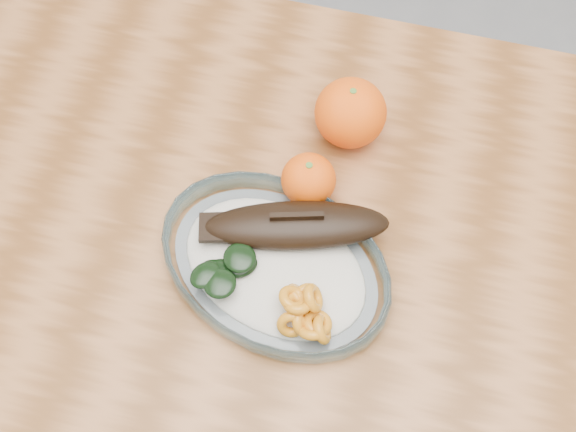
% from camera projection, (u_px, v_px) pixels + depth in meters
% --- Properties ---
extents(ground, '(3.00, 3.00, 0.00)m').
position_uv_depth(ground, '(290.00, 417.00, 1.49)').
color(ground, slate).
rests_on(ground, ground).
extents(dining_table, '(1.20, 0.80, 0.75)m').
position_uv_depth(dining_table, '(291.00, 299.00, 0.91)').
color(dining_table, brown).
rests_on(dining_table, ground).
extents(plated_meal, '(0.63, 0.63, 0.08)m').
position_uv_depth(plated_meal, '(276.00, 261.00, 0.81)').
color(plated_meal, white).
rests_on(plated_meal, dining_table).
extents(orange_left, '(0.09, 0.09, 0.09)m').
position_uv_depth(orange_left, '(350.00, 113.00, 0.87)').
color(orange_left, '#FF4305').
rests_on(orange_left, dining_table).
extents(orange_right, '(0.06, 0.06, 0.06)m').
position_uv_depth(orange_right, '(309.00, 180.00, 0.84)').
color(orange_right, '#FF4305').
rests_on(orange_right, dining_table).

